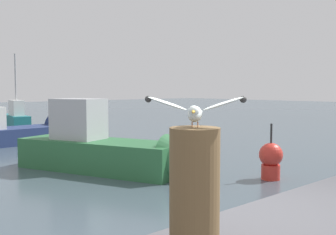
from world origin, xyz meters
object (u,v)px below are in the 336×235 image
object	(u,v)px
boat_green	(116,151)
channel_buoy	(271,159)
mooring_post	(195,189)
seagull	(195,110)
boat_teal	(13,121)
boat_navy	(20,133)

from	to	relation	value
boat_green	channel_buoy	xyz separation A→B (m)	(2.23, -3.14, -0.08)
mooring_post	seagull	bearing A→B (deg)	-139.22
mooring_post	seagull	distance (m)	0.50
seagull	boat_teal	size ratio (longest dim) A/B	0.14
mooring_post	boat_navy	xyz separation A→B (m)	(4.57, 13.80, -1.10)
mooring_post	boat_teal	bearing A→B (deg)	71.65
boat_navy	channel_buoy	xyz separation A→B (m)	(1.80, -10.18, 0.06)
boat_navy	boat_teal	bearing A→B (deg)	71.50
seagull	channel_buoy	xyz separation A→B (m)	(6.37, 3.63, -1.55)
boat_teal	boat_navy	bearing A→B (deg)	-108.50
channel_buoy	mooring_post	bearing A→B (deg)	-150.32
seagull	boat_green	xyz separation A→B (m)	(4.15, 6.77, -1.47)
boat_navy	channel_buoy	bearing A→B (deg)	-79.96
channel_buoy	boat_teal	bearing A→B (deg)	91.18
boat_navy	boat_green	world-z (taller)	boat_green
boat_teal	boat_green	size ratio (longest dim) A/B	0.69
mooring_post	boat_teal	size ratio (longest dim) A/B	0.21
mooring_post	boat_green	xyz separation A→B (m)	(4.14, 6.77, -0.97)
seagull	boat_navy	xyz separation A→B (m)	(4.57, 13.81, -1.60)
boat_navy	mooring_post	bearing A→B (deg)	-108.30
seagull	boat_navy	size ratio (longest dim) A/B	0.09
boat_navy	boat_green	size ratio (longest dim) A/B	1.10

